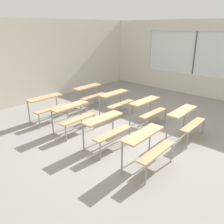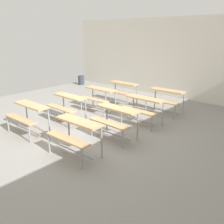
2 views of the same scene
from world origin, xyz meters
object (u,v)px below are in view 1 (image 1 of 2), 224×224
at_px(desk_bench_r1c1, 148,107).
at_px(desk_bench_r2c1, 116,99).
at_px(desk_bench_r1c0, 106,126).
at_px(desk_bench_r2c0, 73,113).
at_px(desk_bench_r3c1, 90,92).
at_px(desk_bench_r0c0, 148,143).
at_px(desk_bench_r3c0, 47,103).
at_px(desk_bench_r0c1, 186,118).

xyz_separation_m(desk_bench_r1c1, desk_bench_r2c1, (-0.02, 1.20, 0.00)).
height_order(desk_bench_r1c0, desk_bench_r2c0, same).
bearing_deg(desk_bench_r2c0, desk_bench_r2c1, -2.27).
bearing_deg(desk_bench_r3c1, desk_bench_r1c0, -126.23).
relative_size(desk_bench_r1c0, desk_bench_r1c1, 0.99).
distance_m(desk_bench_r0c0, desk_bench_r3c1, 4.07).
height_order(desk_bench_r1c1, desk_bench_r3c0, same).
bearing_deg(desk_bench_r2c0, desk_bench_r1c1, -36.35).
distance_m(desk_bench_r2c0, desk_bench_r3c0, 1.20).
xyz_separation_m(desk_bench_r1c0, desk_bench_r1c1, (1.76, 0.03, 0.00)).
height_order(desk_bench_r1c0, desk_bench_r2c1, same).
bearing_deg(desk_bench_r1c0, desk_bench_r0c0, -91.78).
relative_size(desk_bench_r0c1, desk_bench_r2c1, 1.01).
xyz_separation_m(desk_bench_r0c1, desk_bench_r1c0, (-1.72, 1.16, 0.00)).
bearing_deg(desk_bench_r2c0, desk_bench_r3c1, 34.03).
bearing_deg(desk_bench_r3c1, desk_bench_r0c1, -91.48).
height_order(desk_bench_r1c0, desk_bench_r3c0, same).
distance_m(desk_bench_r0c0, desk_bench_r2c1, 3.00).
xyz_separation_m(desk_bench_r1c1, desk_bench_r3c1, (-0.02, 2.44, 0.00)).
relative_size(desk_bench_r2c1, desk_bench_r3c1, 0.99).
bearing_deg(desk_bench_r2c0, desk_bench_r1c0, -91.88).
height_order(desk_bench_r0c1, desk_bench_r3c0, same).
height_order(desk_bench_r1c1, desk_bench_r3c1, same).
bearing_deg(desk_bench_r0c1, desk_bench_r0c0, 179.52).
distance_m(desk_bench_r0c1, desk_bench_r1c1, 1.19).
height_order(desk_bench_r0c1, desk_bench_r3c1, same).
relative_size(desk_bench_r0c0, desk_bench_r3c1, 1.00).
xyz_separation_m(desk_bench_r0c0, desk_bench_r0c1, (1.76, 0.03, 0.00)).
bearing_deg(desk_bench_r1c0, desk_bench_r2c0, 89.90).
distance_m(desk_bench_r0c1, desk_bench_r2c1, 2.38).
bearing_deg(desk_bench_r1c1, desk_bench_r0c1, -90.80).
bearing_deg(desk_bench_r0c1, desk_bench_r3c0, 114.02).
distance_m(desk_bench_r2c1, desk_bench_r3c0, 2.13).
xyz_separation_m(desk_bench_r0c1, desk_bench_r3c1, (0.02, 3.63, 0.00)).
distance_m(desk_bench_r0c0, desk_bench_r2c0, 2.44).
bearing_deg(desk_bench_r3c0, desk_bench_r1c0, -90.80).
bearing_deg(desk_bench_r3c1, desk_bench_r0c0, -117.16).
relative_size(desk_bench_r0c0, desk_bench_r0c1, 1.00).
bearing_deg(desk_bench_r0c1, desk_bench_r2c0, 123.75).
bearing_deg(desk_bench_r3c0, desk_bench_r3c1, -0.33).
height_order(desk_bench_r0c0, desk_bench_r1c0, same).
distance_m(desk_bench_r1c0, desk_bench_r1c1, 1.76).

